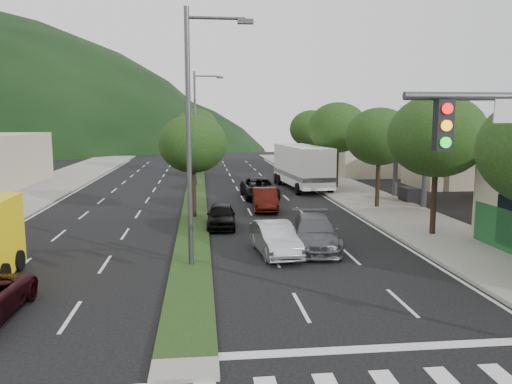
{
  "coord_description": "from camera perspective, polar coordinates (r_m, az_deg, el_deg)",
  "views": [
    {
      "loc": [
        0.45,
        -11.47,
        5.81
      ],
      "look_at": [
        3.18,
        13.16,
        2.23
      ],
      "focal_mm": 35.0,
      "sensor_mm": 36.0,
      "label": 1
    }
  ],
  "objects": [
    {
      "name": "tree_med_far",
      "position": [
        55.48,
        -6.84,
        7.33
      ],
      "size": [
        4.8,
        4.8,
        6.94
      ],
      "color": "black",
      "rests_on": "median"
    },
    {
      "name": "gas_canopy",
      "position": [
        38.28,
        22.79,
        5.84
      ],
      "size": [
        12.2,
        8.2,
        5.25
      ],
      "color": "silver",
      "rests_on": "ground"
    },
    {
      "name": "tree_r_c",
      "position": [
        33.54,
        13.91,
        6.16
      ],
      "size": [
        4.4,
        4.4,
        6.48
      ],
      "color": "black",
      "rests_on": "sidewalk_right"
    },
    {
      "name": "car_queue_c",
      "position": [
        32.42,
        1.05,
        -0.84
      ],
      "size": [
        1.76,
        4.38,
        1.41
      ],
      "primitive_type": "imported",
      "rotation": [
        0.0,
        0.0,
        -0.06
      ],
      "color": "#45100B",
      "rests_on": "ground"
    },
    {
      "name": "streetlight_mid",
      "position": [
        44.47,
        -6.7,
        7.87
      ],
      "size": [
        2.6,
        0.25,
        10.0
      ],
      "color": "#47494C",
      "rests_on": "ground"
    },
    {
      "name": "tree_r_d",
      "position": [
        43.05,
        9.32,
        7.27
      ],
      "size": [
        5.0,
        5.0,
        7.17
      ],
      "color": "black",
      "rests_on": "sidewalk_right"
    },
    {
      "name": "tree_r_e",
      "position": [
        52.76,
        6.37,
        7.17
      ],
      "size": [
        4.6,
        4.6,
        6.71
      ],
      "color": "black",
      "rests_on": "sidewalk_right"
    },
    {
      "name": "car_queue_d",
      "position": [
        37.35,
        0.42,
        0.42
      ],
      "size": [
        2.61,
        5.42,
        1.49
      ],
      "primitive_type": "imported",
      "rotation": [
        0.0,
        0.0,
        0.03
      ],
      "color": "black",
      "rests_on": "ground"
    },
    {
      "name": "streetlight_near",
      "position": [
        19.47,
        -7.1,
        7.49
      ],
      "size": [
        2.6,
        0.25,
        10.0
      ],
      "color": "#47494C",
      "rests_on": "ground"
    },
    {
      "name": "tree_med_near",
      "position": [
        29.5,
        -7.22,
        5.47
      ],
      "size": [
        4.0,
        4.0,
        6.02
      ],
      "color": "black",
      "rests_on": "median"
    },
    {
      "name": "sedan_silver",
      "position": [
        21.79,
        2.19,
        -5.35
      ],
      "size": [
        1.92,
        4.38,
        1.4
      ],
      "primitive_type": "imported",
      "rotation": [
        0.0,
        0.0,
        0.1
      ],
      "color": "#BABDC3",
      "rests_on": "ground"
    },
    {
      "name": "car_queue_b",
      "position": [
        22.91,
        6.69,
        -4.62
      ],
      "size": [
        2.72,
        5.34,
        1.49
      ],
      "primitive_type": "imported",
      "rotation": [
        0.0,
        0.0,
        -0.13
      ],
      "color": "#57575C",
      "rests_on": "ground"
    },
    {
      "name": "ground",
      "position": [
        12.86,
        -8.06,
        -18.72
      ],
      "size": [
        160.0,
        160.0,
        0.0
      ],
      "primitive_type": "plane",
      "color": "black",
      "rests_on": "ground"
    },
    {
      "name": "bldg_right_far",
      "position": [
        58.74,
        12.66,
        4.89
      ],
      "size": [
        10.0,
        16.0,
        5.2
      ],
      "primitive_type": "cube",
      "color": "#B5AF90",
      "rests_on": "ground"
    },
    {
      "name": "median",
      "position": [
        39.89,
        -6.9,
        -0.13
      ],
      "size": [
        1.6,
        56.0,
        0.12
      ],
      "primitive_type": "cube",
      "color": "#1C3212",
      "rests_on": "ground"
    },
    {
      "name": "car_queue_a",
      "position": [
        27.27,
        -4.0,
        -2.71
      ],
      "size": [
        1.72,
        3.88,
        1.3
      ],
      "primitive_type": "imported",
      "rotation": [
        0.0,
        0.0,
        -0.05
      ],
      "color": "black",
      "rests_on": "ground"
    },
    {
      "name": "sidewalk_left",
      "position": [
        39.29,
        -26.27,
        -1.03
      ],
      "size": [
        6.0,
        90.0,
        0.15
      ],
      "primitive_type": "cube",
      "color": "gray",
      "rests_on": "ground"
    },
    {
      "name": "sidewalk_right",
      "position": [
        38.83,
        11.83,
        -0.45
      ],
      "size": [
        5.0,
        90.0,
        0.15
      ],
      "primitive_type": "cube",
      "color": "gray",
      "rests_on": "ground"
    },
    {
      "name": "tree_r_b",
      "position": [
        26.17,
        19.99,
        6.03
      ],
      "size": [
        4.8,
        4.8,
        6.94
      ],
      "color": "black",
      "rests_on": "sidewalk_right"
    },
    {
      "name": "motorhome",
      "position": [
        42.64,
        5.28,
        2.98
      ],
      "size": [
        3.7,
        9.71,
        3.65
      ],
      "rotation": [
        0.0,
        0.0,
        0.09
      ],
      "color": "white",
      "rests_on": "ground"
    }
  ]
}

